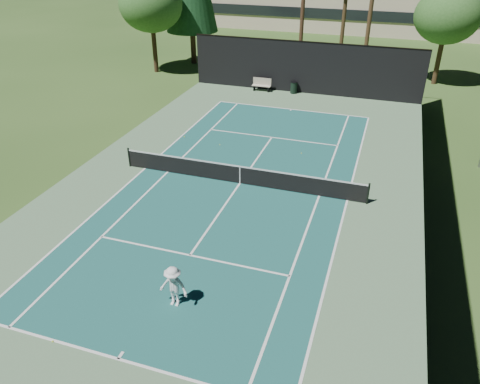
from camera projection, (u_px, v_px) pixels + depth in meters
The scene contains 15 objects.
ground at pixel (240, 184), 24.14m from camera, with size 160.00×160.00×0.00m, color #32521F.
apron_slab at pixel (240, 184), 24.14m from camera, with size 18.00×32.00×0.01m, color #5A7E58.
court_surface at pixel (240, 183), 24.13m from camera, with size 10.97×23.77×0.01m, color #1B5853.
court_lines at pixel (240, 183), 24.13m from camera, with size 11.07×23.87×0.01m.
tennis_net at pixel (240, 174), 23.86m from camera, with size 12.90×0.10×1.10m.
fence at pixel (240, 148), 23.20m from camera, with size 18.04×32.05×4.03m.
player at pixel (174, 287), 16.02m from camera, with size 1.04×0.60×1.61m, color white.
tennis_ball_a at pixel (53, 341), 14.91m from camera, with size 0.06×0.06×0.06m, color #DDF136.
tennis_ball_b at pixel (220, 145), 28.39m from camera, with size 0.06×0.06×0.06m, color #E0EE36.
tennis_ball_c at pixel (301, 153), 27.31m from camera, with size 0.06×0.06×0.06m, color gold.
tennis_ball_d at pixel (185, 137), 29.43m from camera, with size 0.08×0.08×0.08m, color #BDCD2E.
park_bench at pixel (262, 84), 37.55m from camera, with size 1.50×0.45×1.02m.
trash_bin at pixel (294, 87), 37.03m from camera, with size 0.56×0.56×0.95m.
decid_tree_a at pixel (447, 16), 36.89m from camera, with size 5.12×5.12×7.62m.
decid_tree_c at pixel (151, 5), 39.98m from camera, with size 5.44×5.44×8.09m.
Camera 1 is at (6.67, -20.13, 11.55)m, focal length 35.00 mm.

